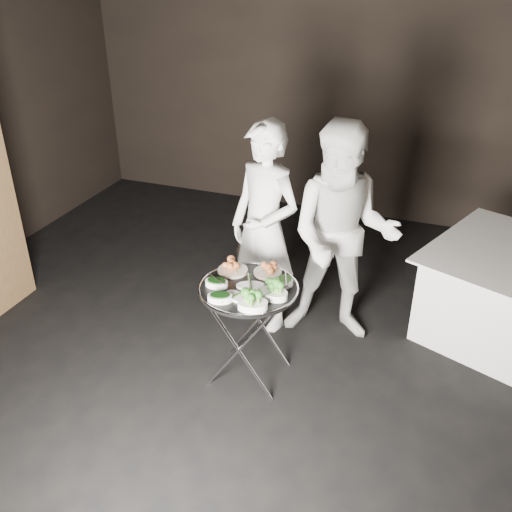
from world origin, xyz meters
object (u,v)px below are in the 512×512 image
(serving_tray, at_px, (248,288))
(waiter_right, at_px, (343,236))
(waiter_left, at_px, (265,229))
(tray_stand, at_px, (249,328))

(serving_tray, relative_size, waiter_right, 0.39)
(serving_tray, relative_size, waiter_left, 0.40)
(waiter_right, bearing_deg, waiter_left, 175.12)
(waiter_left, bearing_deg, serving_tray, -57.63)
(tray_stand, relative_size, waiter_right, 0.42)
(serving_tray, bearing_deg, waiter_left, 100.91)
(waiter_left, height_order, waiter_right, waiter_right)
(waiter_left, relative_size, waiter_right, 0.97)
(serving_tray, xyz_separation_m, waiter_left, (-0.14, 0.72, 0.11))
(tray_stand, bearing_deg, waiter_left, 100.91)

